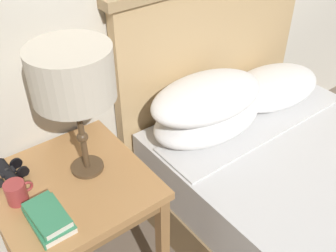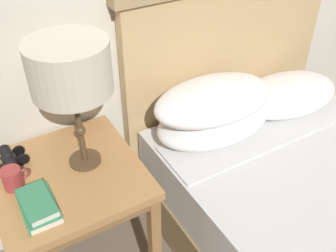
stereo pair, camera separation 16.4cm
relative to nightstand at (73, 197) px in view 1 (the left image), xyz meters
name	(u,v)px [view 1 (the left image)]	position (x,y,z in m)	size (l,w,h in m)	color
nightstand	(73,197)	(0.00, 0.00, 0.00)	(0.58, 0.58, 0.63)	#AD7A47
bed	(335,216)	(0.97, -0.62, -0.24)	(1.25, 2.03, 1.20)	olive
table_lamp	(72,76)	(0.09, 0.03, 0.51)	(0.29, 0.29, 0.53)	#4C3823
book_on_nightstand	(48,220)	(-0.14, -0.14, 0.10)	(0.12, 0.20, 0.03)	silver
book_stacked_on_top	(47,215)	(-0.15, -0.14, 0.13)	(0.11, 0.19, 0.03)	silver
binoculars_pair	(8,173)	(-0.18, 0.17, 0.11)	(0.14, 0.16, 0.05)	black
coffee_mug	(17,192)	(-0.19, 0.03, 0.13)	(0.10, 0.08, 0.08)	#993333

